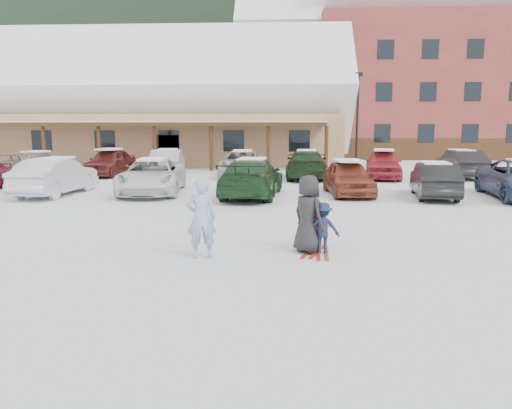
# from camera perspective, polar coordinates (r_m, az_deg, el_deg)

# --- Properties ---
(ground) EXTENTS (160.00, 160.00, 0.00)m
(ground) POSITION_cam_1_polar(r_m,az_deg,el_deg) (10.95, -1.86, -5.99)
(ground) COLOR white
(ground) RESTS_ON ground
(forested_hillside) EXTENTS (300.00, 70.00, 38.00)m
(forested_hillside) POSITION_cam_1_polar(r_m,az_deg,el_deg) (96.90, 2.66, 18.62)
(forested_hillside) COLOR black
(forested_hillside) RESTS_ON ground
(day_lodge) EXTENTS (29.12, 12.50, 10.38)m
(day_lodge) POSITION_cam_1_polar(r_m,az_deg,el_deg) (39.77, -11.54, 10.45)
(day_lodge) COLOR tan
(day_lodge) RESTS_ON ground
(alpine_hotel) EXTENTS (31.48, 14.01, 21.48)m
(alpine_hotel) POSITION_cam_1_polar(r_m,az_deg,el_deg) (50.67, 19.05, 15.12)
(alpine_hotel) COLOR maroon
(alpine_hotel) RESTS_ON ground
(lamp_post) EXTENTS (0.50, 0.25, 6.33)m
(lamp_post) POSITION_cam_1_polar(r_m,az_deg,el_deg) (34.89, 11.51, 10.06)
(lamp_post) COLOR black
(lamp_post) RESTS_ON ground
(conifer_3) EXTENTS (3.96, 3.96, 9.18)m
(conifer_3) POSITION_cam_1_polar(r_m,az_deg,el_deg) (54.82, 8.59, 11.31)
(conifer_3) COLOR black
(conifer_3) RESTS_ON ground
(adult_skier) EXTENTS (0.73, 0.58, 1.75)m
(adult_skier) POSITION_cam_1_polar(r_m,az_deg,el_deg) (10.73, -6.29, -1.55)
(adult_skier) COLOR #89A6C9
(adult_skier) RESTS_ON ground
(toddler_red) EXTENTS (0.39, 0.31, 0.78)m
(toddler_red) POSITION_cam_1_polar(r_m,az_deg,el_deg) (11.88, 6.58, -2.91)
(toddler_red) COLOR red
(toddler_red) RESTS_ON ground
(child_navy) EXTENTS (0.77, 0.47, 1.15)m
(child_navy) POSITION_cam_1_polar(r_m,az_deg,el_deg) (11.22, 7.65, -2.68)
(child_navy) COLOR #18233F
(child_navy) RESTS_ON ground
(skis_child_navy) EXTENTS (0.28, 1.41, 0.03)m
(skis_child_navy) POSITION_cam_1_polar(r_m,az_deg,el_deg) (11.35, 7.59, -5.45)
(skis_child_navy) COLOR #A82518
(skis_child_navy) RESTS_ON ground
(child_magenta) EXTENTS (0.80, 0.51, 1.26)m
(child_magenta) POSITION_cam_1_polar(r_m,az_deg,el_deg) (11.31, 6.66, -2.28)
(child_magenta) COLOR #B73B88
(child_magenta) RESTS_ON ground
(skis_child_magenta) EXTENTS (0.60, 1.40, 0.03)m
(skis_child_magenta) POSITION_cam_1_polar(r_m,az_deg,el_deg) (11.44, 6.61, -5.30)
(skis_child_magenta) COLOR #A82518
(skis_child_magenta) RESTS_ON ground
(bystander_dark) EXTENTS (0.97, 1.02, 1.75)m
(bystander_dark) POSITION_cam_1_polar(r_m,az_deg,el_deg) (11.18, 5.96, -1.11)
(bystander_dark) COLOR #242426
(bystander_dark) RESTS_ON ground
(parked_car_1) EXTENTS (1.94, 4.71, 1.52)m
(parked_car_1) POSITION_cam_1_polar(r_m,az_deg,el_deg) (22.10, -21.96, 2.98)
(parked_car_1) COLOR silver
(parked_car_1) RESTS_ON ground
(parked_car_2) EXTENTS (2.93, 5.46, 1.46)m
(parked_car_2) POSITION_cam_1_polar(r_m,az_deg,el_deg) (21.37, -11.78, 3.18)
(parked_car_2) COLOR white
(parked_car_2) RESTS_ON ground
(parked_car_3) EXTENTS (2.58, 5.41, 1.52)m
(parked_car_3) POSITION_cam_1_polar(r_m,az_deg,el_deg) (19.98, -0.48, 3.07)
(parked_car_3) COLOR #1A3F1E
(parked_car_3) RESTS_ON ground
(parked_car_4) EXTENTS (2.00, 4.30, 1.43)m
(parked_car_4) POSITION_cam_1_polar(r_m,az_deg,el_deg) (20.90, 10.48, 3.05)
(parked_car_4) COLOR brown
(parked_car_4) RESTS_ON ground
(parked_car_5) EXTENTS (2.02, 4.35, 1.38)m
(parked_car_5) POSITION_cam_1_polar(r_m,az_deg,el_deg) (20.95, 19.71, 2.62)
(parked_car_5) COLOR black
(parked_car_5) RESTS_ON ground
(parked_car_7) EXTENTS (1.97, 4.82, 1.40)m
(parked_car_7) POSITION_cam_1_polar(r_m,az_deg,el_deg) (30.59, -23.80, 4.26)
(parked_car_7) COLOR gray
(parked_car_7) RESTS_ON ground
(parked_car_8) EXTENTS (2.16, 4.60, 1.52)m
(parked_car_8) POSITION_cam_1_polar(r_m,az_deg,el_deg) (29.58, -16.40, 4.64)
(parked_car_8) COLOR maroon
(parked_car_8) RESTS_ON ground
(parked_car_9) EXTENTS (2.13, 4.71, 1.50)m
(parked_car_9) POSITION_cam_1_polar(r_m,az_deg,el_deg) (28.83, -10.05, 4.74)
(parked_car_9) COLOR #ADACB2
(parked_car_9) RESTS_ON ground
(parked_car_10) EXTENTS (2.58, 5.33, 1.46)m
(parked_car_10) POSITION_cam_1_polar(r_m,az_deg,el_deg) (27.88, -1.56, 4.69)
(parked_car_10) COLOR #BBBBBB
(parked_car_10) RESTS_ON ground
(parked_car_11) EXTENTS (2.37, 5.33, 1.52)m
(parked_car_11) POSITION_cam_1_polar(r_m,az_deg,el_deg) (26.97, 5.78, 4.57)
(parked_car_11) COLOR #1C321A
(parked_car_11) RESTS_ON ground
(parked_car_12) EXTENTS (2.51, 4.78, 1.55)m
(parked_car_12) POSITION_cam_1_polar(r_m,az_deg,el_deg) (27.76, 14.33, 4.49)
(parked_car_12) COLOR #AA2C38
(parked_car_12) RESTS_ON ground
(parked_car_13) EXTENTS (1.72, 4.64, 1.52)m
(parked_car_13) POSITION_cam_1_polar(r_m,az_deg,el_deg) (29.51, 22.37, 4.31)
(parked_car_13) COLOR black
(parked_car_13) RESTS_ON ground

